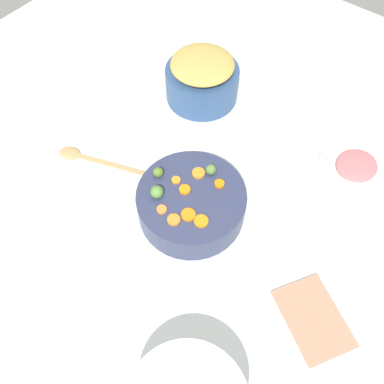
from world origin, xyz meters
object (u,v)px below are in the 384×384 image
(ham_plate, at_px, (353,168))
(serving_bowl_carrots, at_px, (192,203))
(metal_pot, at_px, (202,83))
(wooden_spoon, at_px, (84,157))

(ham_plate, bearing_deg, serving_bowl_carrots, -124.89)
(serving_bowl_carrots, relative_size, metal_pot, 1.23)
(ham_plate, bearing_deg, metal_pot, -176.37)
(wooden_spoon, bearing_deg, metal_pot, 74.53)
(metal_pot, distance_m, ham_plate, 0.56)
(wooden_spoon, bearing_deg, serving_bowl_carrots, 8.18)
(metal_pot, relative_size, wooden_spoon, 0.86)
(serving_bowl_carrots, distance_m, ham_plate, 0.51)
(wooden_spoon, relative_size, ham_plate, 1.37)
(serving_bowl_carrots, bearing_deg, metal_pot, 123.94)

